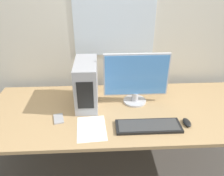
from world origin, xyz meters
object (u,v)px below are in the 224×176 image
(pc_tower, at_px, (87,84))
(cell_phone, at_px, (59,119))
(mouse, at_px, (187,122))
(keyboard, at_px, (148,126))
(monitor_main, at_px, (136,78))

(pc_tower, bearing_deg, cell_phone, -133.69)
(mouse, xyz_separation_m, cell_phone, (-0.98, 0.11, -0.01))
(pc_tower, distance_m, mouse, 0.85)
(keyboard, distance_m, mouse, 0.30)
(pc_tower, bearing_deg, monitor_main, 0.01)
(keyboard, height_order, mouse, mouse)
(keyboard, distance_m, cell_phone, 0.69)
(cell_phone, bearing_deg, pc_tower, 32.28)
(monitor_main, xyz_separation_m, mouse, (0.35, -0.34, -0.22))
(monitor_main, xyz_separation_m, cell_phone, (-0.63, -0.23, -0.23))
(monitor_main, height_order, mouse, monitor_main)
(pc_tower, bearing_deg, keyboard, -37.93)
(keyboard, relative_size, mouse, 4.51)
(monitor_main, height_order, keyboard, monitor_main)
(pc_tower, xyz_separation_m, mouse, (0.76, -0.34, -0.18))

